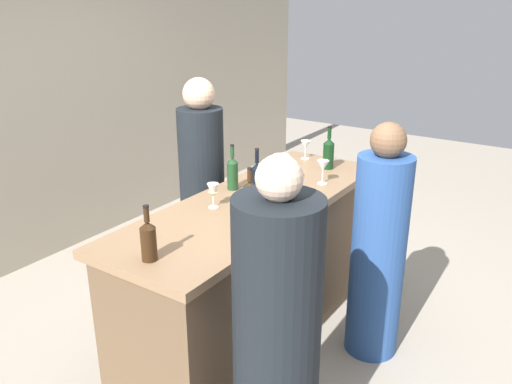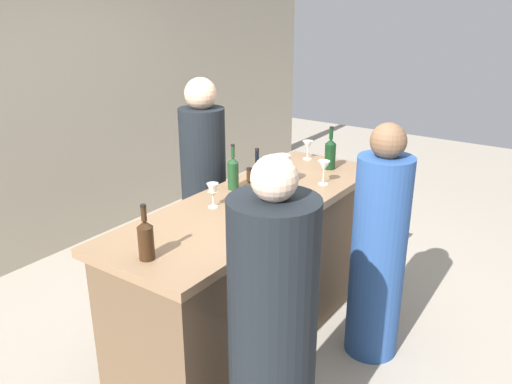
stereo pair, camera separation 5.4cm
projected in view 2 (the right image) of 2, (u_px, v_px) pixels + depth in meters
The scene contains 16 objects.
ground_plane at pixel (256, 333), 3.56m from camera, with size 12.00×12.00×0.00m, color #9E9384.
back_wall at pixel (34, 95), 4.25m from camera, with size 8.00×0.10×2.80m, color #B2A893.
bar_counter at pixel (256, 269), 3.39m from camera, with size 2.16×0.73×0.98m.
wine_bottle_leftmost_amber_brown at pixel (146, 239), 2.45m from camera, with size 0.08×0.08×0.28m.
wine_bottle_second_left_amber_brown at pixel (249, 197), 2.97m from camera, with size 0.08×0.08×0.28m.
wine_bottle_center_near_black at pixel (257, 179), 3.21m from camera, with size 0.07×0.07×0.32m.
wine_bottle_second_right_olive_green at pixel (233, 172), 3.36m from camera, with size 0.07×0.07×0.30m.
wine_bottle_rightmost_dark_green at pixel (330, 153), 3.76m from camera, with size 0.08×0.08×0.31m.
wine_glass_near_left at pixel (324, 167), 3.45m from camera, with size 0.08×0.08×0.16m.
wine_glass_near_center at pixel (240, 211), 2.75m from camera, with size 0.08×0.08×0.16m.
wine_glass_near_right at pixel (213, 191), 3.07m from camera, with size 0.07×0.07×0.15m.
wine_glass_far_left at pixel (308, 146), 4.00m from camera, with size 0.08×0.08×0.14m.
water_pitcher at pixel (282, 170), 3.44m from camera, with size 0.11×0.11×0.20m.
person_left_guest at pixel (272, 338), 2.33m from camera, with size 0.49×0.49×1.57m.
person_center_guest at pixel (378, 253), 3.16m from camera, with size 0.38×0.38×1.50m.
person_server_behind at pixel (204, 195), 3.89m from camera, with size 0.38×0.38×1.63m.
Camera 2 is at (-2.46, -1.72, 2.14)m, focal length 36.71 mm.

